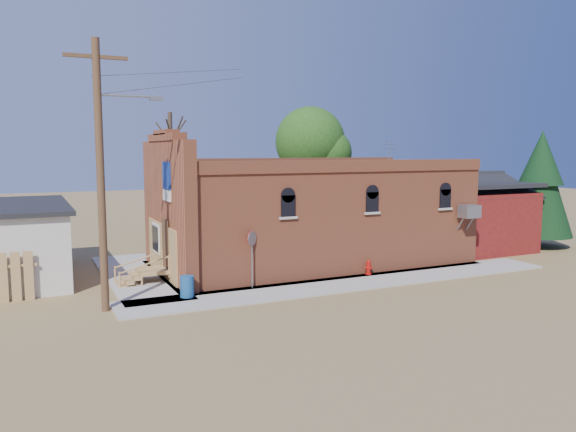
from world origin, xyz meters
name	(u,v)px	position (x,y,z in m)	size (l,w,h in m)	color
ground	(334,293)	(0.00, 0.00, 0.00)	(120.00, 120.00, 0.00)	olive
sidewalk_south	(355,283)	(1.50, 0.90, 0.04)	(19.00, 2.20, 0.08)	#9E9991
sidewalk_west	(137,276)	(-6.30, 6.00, 0.04)	(2.60, 10.00, 0.08)	#9E9991
brick_bar	(306,215)	(1.64, 5.49, 2.34)	(16.40, 7.97, 6.30)	#B95C38
red_shed	(465,207)	(11.50, 5.50, 2.27)	(5.40, 6.40, 4.30)	maroon
utility_pole	(102,170)	(-8.14, 1.20, 4.77)	(3.12, 0.26, 9.00)	#442E1B
tree_bare_near	(170,140)	(-3.00, 13.00, 5.96)	(2.80, 2.80, 7.65)	#4F3E2D
tree_leafy	(310,142)	(6.00, 13.50, 5.93)	(4.40, 4.40, 8.15)	#4F3E2D
evergreen_tree	(540,181)	(15.50, 4.00, 3.71)	(3.60, 3.60, 6.50)	#4F3E2D
fire_hydrant	(369,267)	(2.76, 1.80, 0.40)	(0.38, 0.38, 0.64)	#A00D09
stop_sign	(252,244)	(-2.62, 1.80, 1.80)	(0.50, 0.43, 2.24)	gray
trash_barrel	(187,286)	(-5.30, 1.50, 0.47)	(0.50, 0.50, 0.78)	navy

